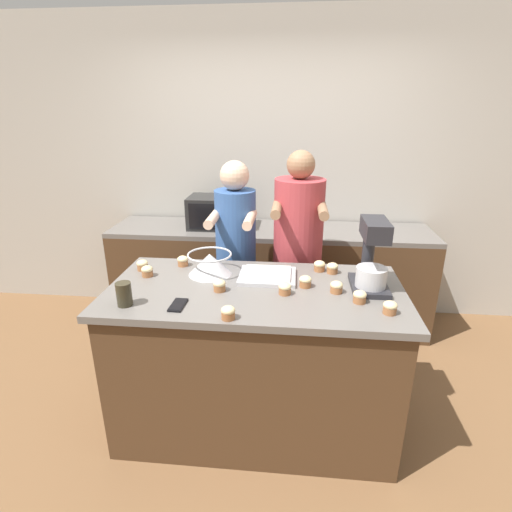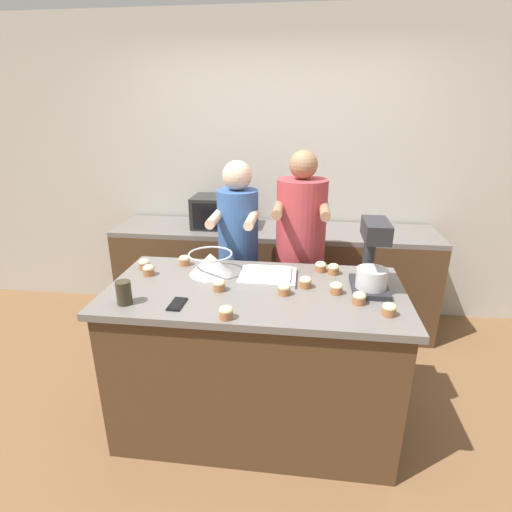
{
  "view_description": "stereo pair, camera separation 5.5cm",
  "coord_description": "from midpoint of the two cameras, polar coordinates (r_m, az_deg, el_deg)",
  "views": [
    {
      "loc": [
        0.21,
        -2.05,
        1.92
      ],
      "look_at": [
        0.0,
        0.04,
        1.13
      ],
      "focal_mm": 28.0,
      "sensor_mm": 36.0,
      "label": 1
    },
    {
      "loc": [
        0.26,
        -2.05,
        1.92
      ],
      "look_at": [
        0.0,
        0.04,
        1.13
      ],
      "focal_mm": 28.0,
      "sensor_mm": 36.0,
      "label": 2
    }
  ],
  "objects": [
    {
      "name": "ground_plane",
      "position": [
        2.82,
        0.5,
        -22.39
      ],
      "size": [
        16.0,
        16.0,
        0.0
      ],
      "primitive_type": "plane",
      "color": "brown"
    },
    {
      "name": "back_wall",
      "position": [
        3.76,
        3.57,
        11.78
      ],
      "size": [
        10.0,
        0.06,
        2.7
      ],
      "color": "#B2ADA3",
      "rests_on": "ground_plane"
    },
    {
      "name": "island_counter",
      "position": [
        2.52,
        0.53,
        -14.4
      ],
      "size": [
        1.69,
        0.83,
        0.95
      ],
      "color": "#4C331E",
      "rests_on": "ground_plane"
    },
    {
      "name": "back_counter",
      "position": [
        3.67,
        2.9,
        -2.95
      ],
      "size": [
        2.8,
        0.6,
        0.92
      ],
      "color": "#4C331E",
      "rests_on": "ground_plane"
    },
    {
      "name": "person_left",
      "position": [
        2.96,
        -1.99,
        -0.79
      ],
      "size": [
        0.31,
        0.49,
        1.58
      ],
      "color": "#232328",
      "rests_on": "ground_plane"
    },
    {
      "name": "person_right",
      "position": [
        2.92,
        6.77,
        -0.79
      ],
      "size": [
        0.36,
        0.52,
        1.65
      ],
      "color": "brown",
      "rests_on": "ground_plane"
    },
    {
      "name": "stand_mixer",
      "position": [
        2.29,
        16.94,
        -0.59
      ],
      "size": [
        0.2,
        0.3,
        0.4
      ],
      "color": "#232328",
      "rests_on": "island_counter"
    },
    {
      "name": "mixing_bowl",
      "position": [
        2.46,
        -5.85,
        -0.96
      ],
      "size": [
        0.27,
        0.27,
        0.13
      ],
      "color": "#BCBCC1",
      "rests_on": "island_counter"
    },
    {
      "name": "baking_tray",
      "position": [
        2.4,
        2.36,
        -2.8
      ],
      "size": [
        0.34,
        0.28,
        0.04
      ],
      "color": "#BCBCC1",
      "rests_on": "island_counter"
    },
    {
      "name": "microwave_oven",
      "position": [
        3.54,
        -4.65,
        6.31
      ],
      "size": [
        0.48,
        0.33,
        0.27
      ],
      "color": "black",
      "rests_on": "back_counter"
    },
    {
      "name": "cell_phone",
      "position": [
        2.13,
        -10.47,
        -6.76
      ],
      "size": [
        0.07,
        0.15,
        0.01
      ],
      "color": "black",
      "rests_on": "island_counter"
    },
    {
      "name": "drinking_glass",
      "position": [
        2.18,
        -17.66,
        -5.01
      ],
      "size": [
        0.08,
        0.08,
        0.13
      ],
      "color": "#332D1E",
      "rests_on": "island_counter"
    },
    {
      "name": "cupcake_0",
      "position": [
        2.25,
        -4.58,
        -4.15
      ],
      "size": [
        0.07,
        0.07,
        0.07
      ],
      "color": "#9E6038",
      "rests_on": "island_counter"
    },
    {
      "name": "cupcake_1",
      "position": [
        2.53,
        16.15,
        -1.97
      ],
      "size": [
        0.07,
        0.07,
        0.07
      ],
      "color": "#9E6038",
      "rests_on": "island_counter"
    },
    {
      "name": "cupcake_2",
      "position": [
        2.62,
        -15.1,
        -1.11
      ],
      "size": [
        0.07,
        0.07,
        0.07
      ],
      "color": "#9E6038",
      "rests_on": "island_counter"
    },
    {
      "name": "cupcake_3",
      "position": [
        2.53,
        9.84,
        -1.48
      ],
      "size": [
        0.07,
        0.07,
        0.07
      ],
      "color": "#9E6038",
      "rests_on": "island_counter"
    },
    {
      "name": "cupcake_4",
      "position": [
        2.63,
        -9.6,
        -0.59
      ],
      "size": [
        0.07,
        0.07,
        0.07
      ],
      "color": "#9E6038",
      "rests_on": "island_counter"
    },
    {
      "name": "cupcake_5",
      "position": [
        2.25,
        12.11,
        -4.48
      ],
      "size": [
        0.07,
        0.07,
        0.07
      ],
      "color": "#9E6038",
      "rests_on": "island_counter"
    },
    {
      "name": "cupcake_6",
      "position": [
        2.17,
        15.25,
        -5.79
      ],
      "size": [
        0.07,
        0.07,
        0.07
      ],
      "color": "#9E6038",
      "rests_on": "island_counter"
    },
    {
      "name": "cupcake_7",
      "position": [
        2.2,
        4.79,
        -4.7
      ],
      "size": [
        0.07,
        0.07,
        0.07
      ],
      "color": "#9E6038",
      "rests_on": "island_counter"
    },
    {
      "name": "cupcake_8",
      "position": [
        2.1,
        19.23,
        -7.18
      ],
      "size": [
        0.07,
        0.07,
        0.07
      ],
      "color": "#9E6038",
      "rests_on": "island_counter"
    },
    {
      "name": "cupcake_9",
      "position": [
        2.51,
        11.65,
        -1.8
      ],
      "size": [
        0.07,
        0.07,
        0.07
      ],
      "color": "#9E6038",
      "rests_on": "island_counter"
    },
    {
      "name": "cupcake_10",
      "position": [
        2.52,
        -14.5,
        -1.94
      ],
      "size": [
        0.07,
        0.07,
        0.07
      ],
      "color": "#9E6038",
      "rests_on": "island_counter"
    },
    {
      "name": "cupcake_11",
      "position": [
        2.3,
        7.76,
        -3.69
      ],
      "size": [
        0.07,
        0.07,
        0.07
      ],
      "color": "#9E6038",
      "rests_on": "island_counter"
    },
    {
      "name": "cupcake_12",
      "position": [
        1.96,
        -3.48,
        -8.02
      ],
      "size": [
        0.07,
        0.07,
        0.07
      ],
      "color": "#9E6038",
      "rests_on": "island_counter"
    }
  ]
}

